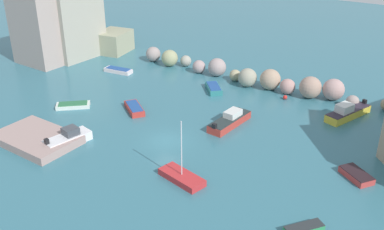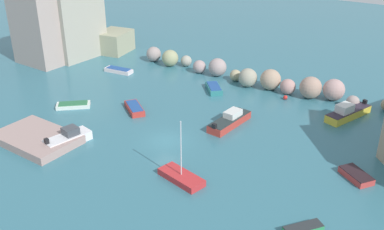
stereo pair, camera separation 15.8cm
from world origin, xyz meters
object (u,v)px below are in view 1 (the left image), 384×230
moored_boat_9 (118,70)px  moored_boat_2 (347,112)px  moored_boat_1 (356,175)px  moored_boat_4 (73,105)px  moored_boat_7 (182,177)px  moored_boat_3 (230,120)px  moored_boat_0 (68,139)px  moored_boat_5 (304,229)px  stone_dock (37,139)px  channel_buoy (285,97)px  moored_boat_6 (134,108)px  moored_boat_8 (214,88)px

moored_boat_9 → moored_boat_2: bearing=-1.1°
moored_boat_1 → moored_boat_4: 32.30m
moored_boat_7 → moored_boat_3: bearing=-69.6°
moored_boat_4 → moored_boat_2: bearing=-13.7°
moored_boat_0 → moored_boat_1: moored_boat_0 is taller
moored_boat_5 → moored_boat_9: bearing=-81.0°
stone_dock → moored_boat_1: bearing=20.1°
channel_buoy → moored_boat_1: size_ratio=0.16×
channel_buoy → moored_boat_7: bearing=-92.8°
moored_boat_6 → moored_boat_9: moored_boat_6 is taller
moored_boat_8 → moored_boat_5: bearing=2.3°
moored_boat_5 → moored_boat_6: moored_boat_6 is taller
moored_boat_6 → moored_boat_8: 11.28m
stone_dock → moored_boat_6: size_ratio=2.07×
stone_dock → moored_boat_9: stone_dock is taller
moored_boat_8 → moored_boat_2: bearing=52.8°
moored_boat_0 → moored_boat_6: 9.71m
moored_boat_2 → moored_boat_7: (-8.86, -20.45, -0.30)m
channel_buoy → moored_boat_3: (-2.49, -9.79, 0.30)m
moored_boat_4 → moored_boat_6: bearing=-16.6°
moored_boat_3 → moored_boat_5: (12.84, -12.59, -0.29)m
moored_boat_7 → moored_boat_4: bearing=-3.7°
moored_boat_0 → moored_boat_7: 13.26m
moored_boat_5 → moored_boat_9: 38.81m
stone_dock → moored_boat_1: stone_dock is taller
moored_boat_6 → moored_boat_3: bearing=-129.8°
moored_boat_2 → moored_boat_9: moored_boat_2 is taller
moored_boat_2 → moored_boat_4: size_ratio=1.64×
moored_boat_6 → moored_boat_7: bearing=-179.3°
moored_boat_4 → moored_boat_8: moored_boat_8 is taller
moored_boat_1 → moored_boat_3: 14.68m
moored_boat_2 → moored_boat_3: moored_boat_2 is taller
moored_boat_0 → moored_boat_3: moored_boat_0 is taller
moored_boat_7 → moored_boat_8: moored_boat_7 is taller
stone_dock → moored_boat_9: bearing=107.7°
moored_boat_0 → moored_boat_8: moored_boat_0 is taller
moored_boat_6 → moored_boat_7: size_ratio=0.70×
stone_dock → moored_boat_5: size_ratio=2.78×
stone_dock → moored_boat_4: size_ratio=2.11×
moored_boat_1 → moored_boat_4: bearing=-139.3°
moored_boat_5 → moored_boat_8: bearing=-98.5°
moored_boat_4 → moored_boat_9: moored_boat_9 is taller
moored_boat_5 → stone_dock: bearing=-49.5°
moored_boat_5 → moored_boat_7: moored_boat_7 is taller
moored_boat_2 → moored_boat_9: size_ratio=1.55×
moored_boat_8 → moored_boat_7: bearing=-19.4°
stone_dock → channel_buoy: size_ratio=15.68×
moored_boat_6 → moored_boat_1: bearing=-144.7°
stone_dock → moored_boat_7: bearing=7.4°
moored_boat_2 → moored_boat_5: (2.54, -21.30, -0.36)m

